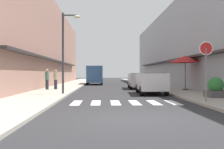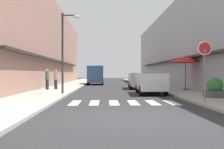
# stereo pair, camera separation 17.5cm
# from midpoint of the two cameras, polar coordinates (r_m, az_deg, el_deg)

# --- Properties ---
(ground_plane) EXTENTS (109.84, 109.84, 0.00)m
(ground_plane) POSITION_cam_midpoint_polar(r_m,az_deg,el_deg) (28.54, -0.02, -2.64)
(ground_plane) COLOR #2B2B2D
(sidewalk_left) EXTENTS (3.15, 69.90, 0.12)m
(sidewalk_left) POSITION_cam_midpoint_polar(r_m,az_deg,el_deg) (28.78, -9.78, -2.50)
(sidewalk_left) COLOR #ADA899
(sidewalk_left) RESTS_ON ground_plane
(sidewalk_right) EXTENTS (3.15, 69.90, 0.12)m
(sidewalk_right) POSITION_cam_midpoint_polar(r_m,az_deg,el_deg) (29.12, 9.62, -2.46)
(sidewalk_right) COLOR #9E998E
(sidewalk_right) RESTS_ON ground_plane
(building_row_left) EXTENTS (5.50, 46.93, 9.58)m
(building_row_left) POSITION_cam_midpoint_polar(r_m,az_deg,el_deg) (31.19, -16.89, 6.40)
(building_row_left) COLOR #A87A6B
(building_row_left) RESTS_ON ground_plane
(building_row_right) EXTENTS (5.50, 46.93, 9.15)m
(building_row_right) POSITION_cam_midpoint_polar(r_m,az_deg,el_deg) (31.75, 16.33, 5.91)
(building_row_right) COLOR #939EA8
(building_row_right) RESTS_ON ground_plane
(crosswalk) EXTENTS (5.20, 2.20, 0.01)m
(crosswalk) POSITION_cam_midpoint_polar(r_m,az_deg,el_deg) (12.98, 2.44, -6.12)
(crosswalk) COLOR silver
(crosswalk) RESTS_ON ground_plane
(parked_car_near) EXTENTS (1.95, 4.35, 1.47)m
(parked_car_near) POSITION_cam_midpoint_polar(r_m,az_deg,el_deg) (18.44, 8.14, -1.37)
(parked_car_near) COLOR silver
(parked_car_near) RESTS_ON ground_plane
(parked_car_mid) EXTENTS (1.97, 4.56, 1.47)m
(parked_car_mid) POSITION_cam_midpoint_polar(r_m,az_deg,el_deg) (24.69, 5.54, -0.95)
(parked_car_mid) COLOR silver
(parked_car_mid) RESTS_ON ground_plane
(delivery_van) EXTENTS (2.06, 5.42, 2.37)m
(delivery_van) POSITION_cam_midpoint_polar(r_m,az_deg,el_deg) (33.80, -3.90, 0.20)
(delivery_van) COLOR #33598C
(delivery_van) RESTS_ON ground_plane
(round_street_sign) EXTENTS (0.65, 0.07, 2.81)m
(round_street_sign) POSITION_cam_midpoint_polar(r_m,az_deg,el_deg) (12.92, 19.31, 3.89)
(round_street_sign) COLOR slate
(round_street_sign) RESTS_ON sidewalk_right
(street_lamp) EXTENTS (1.19, 0.28, 5.29)m
(street_lamp) POSITION_cam_midpoint_polar(r_m,az_deg,el_deg) (17.61, -10.24, 6.48)
(street_lamp) COLOR #38383D
(street_lamp) RESTS_ON sidewalk_left
(cafe_umbrella) EXTENTS (2.72, 2.72, 2.75)m
(cafe_umbrella) POSITION_cam_midpoint_polar(r_m,az_deg,el_deg) (22.10, 15.35, 3.20)
(cafe_umbrella) COLOR #262626
(cafe_umbrella) RESTS_ON sidewalk_right
(planter_corner) EXTENTS (0.99, 0.99, 1.11)m
(planter_corner) POSITION_cam_midpoint_polar(r_m,az_deg,el_deg) (15.66, 21.21, -2.78)
(planter_corner) COLOR #4C4C4C
(planter_corner) RESTS_ON sidewalk_right
(pedestrian_walking_near) EXTENTS (0.34, 0.34, 1.68)m
(pedestrian_walking_near) POSITION_cam_midpoint_polar(r_m,az_deg,el_deg) (22.24, -14.10, -0.89)
(pedestrian_walking_near) COLOR #282B33
(pedestrian_walking_near) RESTS_ON sidewalk_left
(pedestrian_walking_far) EXTENTS (0.34, 0.34, 1.63)m
(pedestrian_walking_far) POSITION_cam_midpoint_polar(r_m,az_deg,el_deg) (22.36, -12.32, -0.96)
(pedestrian_walking_far) COLOR #282B33
(pedestrian_walking_far) RESTS_ON sidewalk_left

